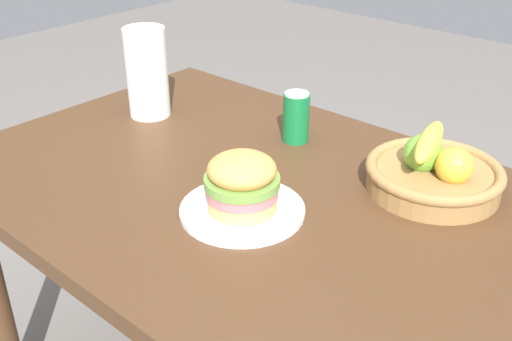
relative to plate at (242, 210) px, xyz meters
name	(u,v)px	position (x,y,z in m)	size (l,w,h in m)	color
dining_table	(259,227)	(-0.04, 0.10, -0.11)	(1.40, 0.90, 0.75)	#4C301C
plate	(242,210)	(0.00, 0.00, 0.00)	(0.25, 0.25, 0.01)	white
sandwich	(242,182)	(0.00, 0.00, 0.06)	(0.15, 0.15, 0.12)	#DBAD60
soda_can	(296,117)	(-0.13, 0.34, 0.06)	(0.07, 0.07, 0.13)	#147238
fruit_basket	(434,172)	(0.24, 0.34, 0.04)	(0.29, 0.29, 0.14)	#9E7542
paper_towel_roll	(147,73)	(-0.53, 0.21, 0.11)	(0.11, 0.11, 0.24)	white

